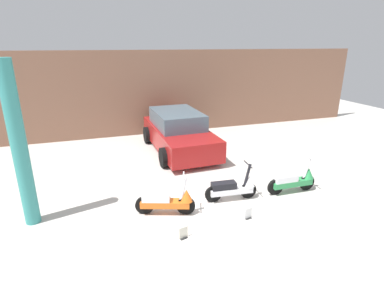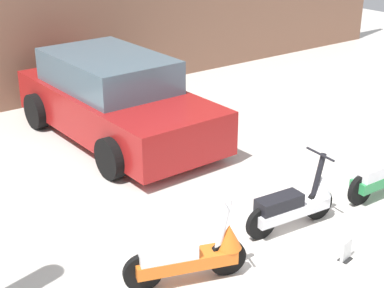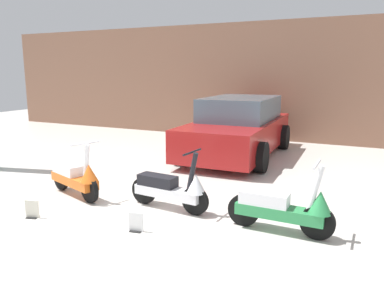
{
  "view_description": "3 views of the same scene",
  "coord_description": "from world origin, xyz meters",
  "px_view_note": "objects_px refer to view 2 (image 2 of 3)",
  "views": [
    {
      "loc": [
        -2.57,
        -5.39,
        3.77
      ],
      "look_at": [
        0.12,
        2.84,
        0.85
      ],
      "focal_mm": 28.0,
      "sensor_mm": 36.0,
      "label": 1
    },
    {
      "loc": [
        -4.39,
        -3.76,
        3.91
      ],
      "look_at": [
        0.14,
        2.39,
        0.67
      ],
      "focal_mm": 55.0,
      "sensor_mm": 36.0,
      "label": 2
    },
    {
      "loc": [
        3.09,
        -4.02,
        2.06
      ],
      "look_at": [
        0.1,
        2.32,
        0.7
      ],
      "focal_mm": 35.0,
      "sensor_mm": 36.0,
      "label": 3
    }
  ],
  "objects_px": {
    "scooter_front_right": "(295,203)",
    "car_rear_left": "(115,99)",
    "scooter_front_left": "(191,254)",
    "placard_near_right_scooter": "(346,251)"
  },
  "relations": [
    {
      "from": "scooter_front_left",
      "to": "placard_near_right_scooter",
      "type": "relative_size",
      "value": 5.13
    },
    {
      "from": "scooter_front_right",
      "to": "car_rear_left",
      "type": "xyz_separation_m",
      "value": [
        -0.3,
        4.02,
        0.35
      ]
    },
    {
      "from": "car_rear_left",
      "to": "placard_near_right_scooter",
      "type": "distance_m",
      "value": 4.95
    },
    {
      "from": "scooter_front_left",
      "to": "scooter_front_right",
      "type": "relative_size",
      "value": 0.99
    },
    {
      "from": "placard_near_right_scooter",
      "to": "scooter_front_right",
      "type": "bearing_deg",
      "value": 86.71
    },
    {
      "from": "scooter_front_right",
      "to": "scooter_front_left",
      "type": "bearing_deg",
      "value": -170.16
    },
    {
      "from": "scooter_front_right",
      "to": "placard_near_right_scooter",
      "type": "height_order",
      "value": "scooter_front_right"
    },
    {
      "from": "scooter_front_right",
      "to": "car_rear_left",
      "type": "relative_size",
      "value": 0.32
    },
    {
      "from": "scooter_front_right",
      "to": "car_rear_left",
      "type": "height_order",
      "value": "car_rear_left"
    },
    {
      "from": "car_rear_left",
      "to": "placard_near_right_scooter",
      "type": "relative_size",
      "value": 16.42
    }
  ]
}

